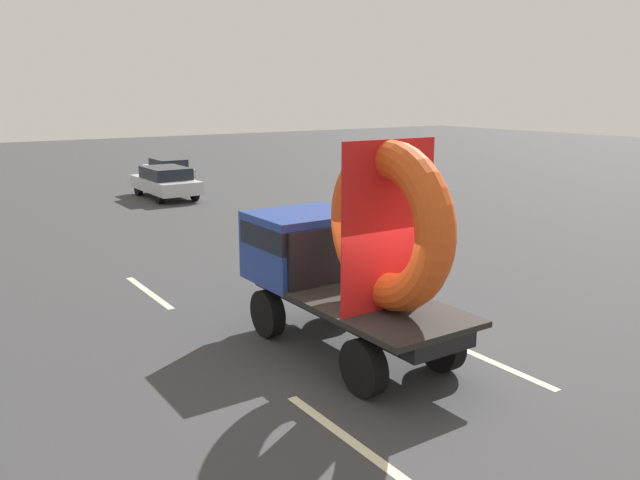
{
  "coord_description": "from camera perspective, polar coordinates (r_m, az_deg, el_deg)",
  "views": [
    {
      "loc": [
        -6.87,
        -8.05,
        4.72
      ],
      "look_at": [
        -0.18,
        1.88,
        1.95
      ],
      "focal_mm": 36.06,
      "sensor_mm": 36.0,
      "label": 1
    }
  ],
  "objects": [
    {
      "name": "flatbed_truck",
      "position": [
        11.72,
        2.01,
        -1.13
      ],
      "size": [
        2.02,
        4.88,
        3.98
      ],
      "color": "black",
      "rests_on": "ground_plane"
    },
    {
      "name": "lane_dash_left_near",
      "position": [
        9.41,
        2.3,
        -17.06
      ],
      "size": [
        0.16,
        2.88,
        0.01
      ],
      "primitive_type": "cube",
      "rotation": [
        0.0,
        0.0,
        1.57
      ],
      "color": "beige",
      "rests_on": "ground_plane"
    },
    {
      "name": "lane_dash_right_far",
      "position": [
        17.97,
        -4.33,
        -2.24
      ],
      "size": [
        0.16,
        2.7,
        0.01
      ],
      "primitive_type": "cube",
      "rotation": [
        0.0,
        0.0,
        1.57
      ],
      "color": "beige",
      "rests_on": "ground_plane"
    },
    {
      "name": "distant_sedan",
      "position": [
        30.07,
        -13.54,
        5.08
      ],
      "size": [
        1.86,
        4.33,
        1.41
      ],
      "color": "black",
      "rests_on": "ground_plane"
    },
    {
      "name": "ground_plane",
      "position": [
        11.59,
        6.05,
        -11.09
      ],
      "size": [
        120.0,
        120.0,
        0.0
      ],
      "primitive_type": "plane",
      "color": "#38383A"
    },
    {
      "name": "oncoming_car",
      "position": [
        35.74,
        -13.33,
        6.14
      ],
      "size": [
        1.61,
        3.75,
        1.22
      ],
      "color": "black",
      "rests_on": "ground_plane"
    },
    {
      "name": "lane_dash_right_near",
      "position": [
        11.97,
        15.8,
        -10.7
      ],
      "size": [
        0.16,
        2.34,
        0.01
      ],
      "primitive_type": "cube",
      "rotation": [
        0.0,
        0.0,
        1.57
      ],
      "color": "beige",
      "rests_on": "ground_plane"
    },
    {
      "name": "lane_dash_left_far",
      "position": [
        16.07,
        -14.96,
        -4.5
      ],
      "size": [
        0.16,
        2.96,
        0.01
      ],
      "primitive_type": "cube",
      "rotation": [
        0.0,
        0.0,
        1.57
      ],
      "color": "beige",
      "rests_on": "ground_plane"
    }
  ]
}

